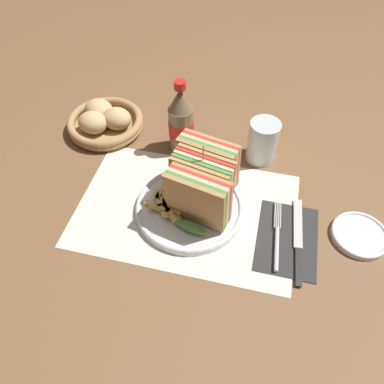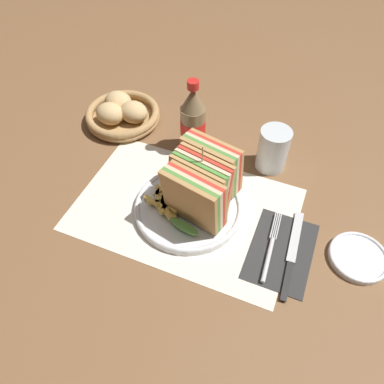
{
  "view_description": "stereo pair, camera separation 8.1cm",
  "coord_description": "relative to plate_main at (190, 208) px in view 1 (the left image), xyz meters",
  "views": [
    {
      "loc": [
        0.11,
        -0.48,
        0.66
      ],
      "look_at": [
        -0.01,
        0.03,
        0.04
      ],
      "focal_mm": 35.0,
      "sensor_mm": 36.0,
      "label": 1
    },
    {
      "loc": [
        0.19,
        -0.45,
        0.66
      ],
      "look_at": [
        -0.01,
        0.03,
        0.04
      ],
      "focal_mm": 35.0,
      "sensor_mm": 36.0,
      "label": 2
    }
  ],
  "objects": [
    {
      "name": "side_saucer",
      "position": [
        0.36,
        0.01,
        -0.0
      ],
      "size": [
        0.12,
        0.12,
        0.01
      ],
      "color": "white",
      "rests_on": "ground_plane"
    },
    {
      "name": "ground_plane",
      "position": [
        0.01,
        -0.01,
        -0.01
      ],
      "size": [
        4.0,
        4.0,
        0.0
      ],
      "primitive_type": "plane",
      "color": "brown"
    },
    {
      "name": "ketchup_blob",
      "position": [
        -0.05,
        0.01,
        0.02
      ],
      "size": [
        0.04,
        0.03,
        0.01
      ],
      "color": "maroon",
      "rests_on": "plate_main"
    },
    {
      "name": "plate_main",
      "position": [
        0.0,
        0.0,
        0.0
      ],
      "size": [
        0.24,
        0.24,
        0.02
      ],
      "color": "white",
      "rests_on": "ground_plane"
    },
    {
      "name": "glass_near",
      "position": [
        0.13,
        0.2,
        0.04
      ],
      "size": [
        0.07,
        0.07,
        0.11
      ],
      "color": "silver",
      "rests_on": "ground_plane"
    },
    {
      "name": "club_sandwich",
      "position": [
        0.02,
        0.02,
        0.07
      ],
      "size": [
        0.14,
        0.2,
        0.17
      ],
      "color": "tan",
      "rests_on": "plate_main"
    },
    {
      "name": "fork",
      "position": [
        0.19,
        -0.04,
        -0.0
      ],
      "size": [
        0.02,
        0.17,
        0.01
      ],
      "rotation": [
        0.0,
        0.0,
        0.06
      ],
      "color": "silver",
      "rests_on": "napkin"
    },
    {
      "name": "knife",
      "position": [
        0.24,
        -0.03,
        -0.0
      ],
      "size": [
        0.03,
        0.21,
        0.0
      ],
      "rotation": [
        0.0,
        0.0,
        0.06
      ],
      "color": "black",
      "rests_on": "napkin"
    },
    {
      "name": "placemat",
      "position": [
        -0.01,
        -0.0,
        -0.01
      ],
      "size": [
        0.48,
        0.31,
        0.0
      ],
      "color": "silver",
      "rests_on": "ground_plane"
    },
    {
      "name": "coke_bottle_near",
      "position": [
        -0.07,
        0.19,
        0.07
      ],
      "size": [
        0.06,
        0.06,
        0.19
      ],
      "color": "#7A6647",
      "rests_on": "ground_plane"
    },
    {
      "name": "bread_basket",
      "position": [
        -0.28,
        0.22,
        0.01
      ],
      "size": [
        0.2,
        0.2,
        0.07
      ],
      "color": "#AD8451",
      "rests_on": "ground_plane"
    },
    {
      "name": "napkin",
      "position": [
        0.21,
        -0.03,
        -0.01
      ],
      "size": [
        0.12,
        0.18,
        0.0
      ],
      "color": "#2D2D2D",
      "rests_on": "ground_plane"
    },
    {
      "name": "fries_pile",
      "position": [
        -0.05,
        -0.02,
        0.02
      ],
      "size": [
        0.09,
        0.1,
        0.02
      ],
      "color": "#E0B756",
      "rests_on": "plate_main"
    }
  ]
}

